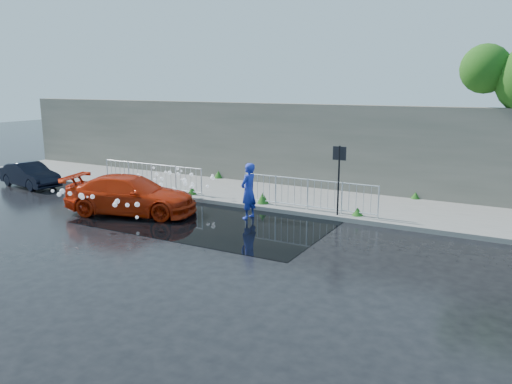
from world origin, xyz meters
TOP-DOWN VIEW (x-y plane):
  - ground at (0.00, 0.00)m, footprint 90.00×90.00m
  - pavement at (0.00, 5.00)m, footprint 30.00×4.00m
  - curb at (0.00, 3.00)m, footprint 30.00×0.25m
  - retaining_wall at (0.00, 7.20)m, footprint 30.00×0.60m
  - puddle at (0.50, 1.00)m, footprint 8.00×5.00m
  - sign_post at (4.20, 3.10)m, footprint 0.45×0.06m
  - railing_left at (-4.00, 3.35)m, footprint 5.05×0.05m
  - railing_right at (3.00, 3.35)m, footprint 5.05×0.05m
  - weeds at (-0.40, 4.43)m, footprint 12.17×3.93m
  - water_spray at (-2.42, 1.31)m, footprint 3.60×5.59m
  - red_car at (-2.43, 0.39)m, footprint 4.96×3.06m
  - dark_car at (-9.58, 1.77)m, footprint 3.40×1.61m
  - person at (1.50, 1.80)m, footprint 0.53×0.74m

SIDE VIEW (x-z plane):
  - ground at x=0.00m, z-range 0.00..0.00m
  - puddle at x=0.50m, z-range 0.00..0.01m
  - pavement at x=0.00m, z-range 0.00..0.15m
  - curb at x=0.00m, z-range 0.00..0.16m
  - weeds at x=-0.40m, z-range 0.12..0.52m
  - dark_car at x=-9.58m, z-range 0.00..1.08m
  - red_car at x=-2.43m, z-range 0.00..1.34m
  - railing_left at x=-4.00m, z-range 0.19..1.29m
  - railing_right at x=3.00m, z-range 0.19..1.29m
  - water_spray at x=-2.42m, z-range 0.22..1.29m
  - person at x=1.50m, z-range 0.00..1.90m
  - sign_post at x=4.20m, z-range 0.47..2.97m
  - retaining_wall at x=0.00m, z-range 0.15..3.65m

